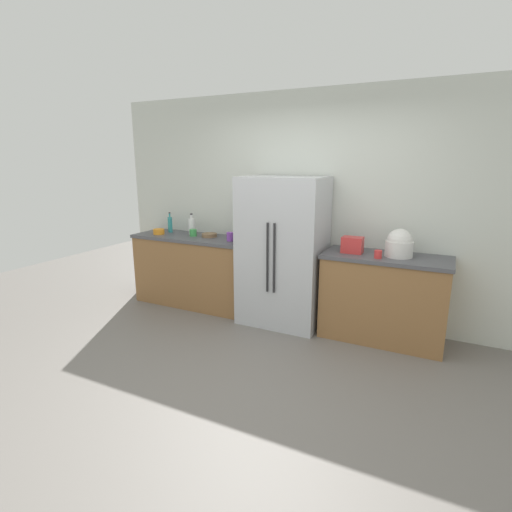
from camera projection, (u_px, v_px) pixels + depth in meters
The scene contains 14 objects.
ground_plane at pixel (243, 383), 3.40m from camera, with size 10.73×10.73×0.00m, color slate.
kitchen_back_panel at pixel (313, 208), 4.64m from camera, with size 5.36×0.10×2.67m, color silver.
counter_left at pixel (194, 270), 5.20m from camera, with size 1.58×0.59×0.92m.
counter_right at pixel (383, 298), 4.15m from camera, with size 1.28×0.59×0.92m.
refrigerator at pixel (283, 252), 4.51m from camera, with size 0.95×0.66×1.71m.
toaster at pixel (352, 245), 4.15m from camera, with size 0.22×0.14×0.17m, color red.
rice_cooker at pixel (399, 244), 3.98m from camera, with size 0.28×0.28×0.29m.
bottle_a at pixel (170, 224), 5.34m from camera, with size 0.06×0.06×0.28m.
bottle_b at pixel (192, 226), 5.19m from camera, with size 0.08×0.08×0.28m.
cup_a at pixel (193, 233), 5.08m from camera, with size 0.09×0.09×0.09m, color green.
cup_b at pixel (230, 237), 4.77m from camera, with size 0.08×0.08×0.11m, color purple.
cup_c at pixel (378, 254), 3.93m from camera, with size 0.08×0.08×0.08m, color red.
bowl_a at pixel (209, 235), 5.03m from camera, with size 0.19×0.19×0.05m, color brown.
bowl_b at pixel (159, 232), 5.22m from camera, with size 0.15×0.15×0.07m, color orange.
Camera 1 is at (1.45, -2.68, 1.88)m, focal length 27.42 mm.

